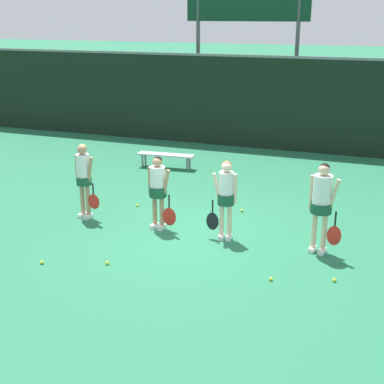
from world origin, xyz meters
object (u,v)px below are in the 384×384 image
tennis_ball_6 (107,263)px  tennis_ball_5 (334,280)px  tennis_ball_1 (42,262)px  player_2 (226,194)px  player_3 (322,200)px  tennis_ball_4 (138,205)px  tennis_ball_0 (242,210)px  bench_courtside (166,156)px  player_0 (84,175)px  player_1 (158,187)px  scoreboard (247,11)px  tennis_ball_2 (271,279)px  tennis_ball_3 (229,214)px

tennis_ball_6 → tennis_ball_5: bearing=10.7°
tennis_ball_1 → player_2: bearing=38.7°
player_3 → tennis_ball_4: 4.70m
tennis_ball_1 → tennis_ball_0: bearing=54.5°
bench_courtside → player_0: (-0.14, -4.42, 0.64)m
tennis_ball_0 → player_1: bearing=-132.5°
player_1 → player_2: bearing=5.1°
scoreboard → tennis_ball_4: bearing=-93.8°
player_0 → tennis_ball_2: bearing=-9.2°
player_0 → player_3: size_ratio=0.95×
tennis_ball_3 → tennis_ball_1: bearing=-125.3°
player_2 → tennis_ball_4: player_2 is taller
player_0 → tennis_ball_1: bearing=-69.6°
tennis_ball_3 → player_3: bearing=-31.1°
tennis_ball_3 → player_1: bearing=-133.6°
tennis_ball_4 → player_0: bearing=-127.5°
player_3 → tennis_ball_1: player_3 is taller
player_0 → scoreboard: bearing=91.3°
tennis_ball_1 → scoreboard: bearing=85.7°
scoreboard → player_3: (3.92, -9.13, -3.42)m
player_1 → tennis_ball_5: bearing=-10.0°
player_0 → tennis_ball_5: 5.89m
player_1 → player_3: (3.42, -0.06, 0.14)m
tennis_ball_0 → tennis_ball_3: tennis_ball_0 is taller
tennis_ball_5 → tennis_ball_6: (-4.05, -0.76, 0.00)m
player_2 → tennis_ball_0: bearing=82.9°
scoreboard → player_1: bearing=-86.9°
scoreboard → tennis_ball_3: scoreboard is taller
player_0 → tennis_ball_5: size_ratio=25.30×
player_0 → tennis_ball_6: size_ratio=24.50×
tennis_ball_3 → tennis_ball_6: size_ratio=0.99×
player_2 → tennis_ball_3: bearing=93.3°
tennis_ball_6 → player_1: bearing=84.3°
bench_courtside → tennis_ball_6: (1.48, -6.42, -0.34)m
player_0 → player_3: 5.24m
tennis_ball_0 → tennis_ball_3: 0.39m
player_0 → tennis_ball_1: player_0 is taller
tennis_ball_2 → scoreboard: bearing=107.3°
tennis_ball_5 → player_1: bearing=162.6°
tennis_ball_3 → bench_courtside: bearing=132.4°
tennis_ball_0 → tennis_ball_2: (1.35, -3.13, -0.00)m
player_3 → tennis_ball_3: 2.78m
player_3 → scoreboard: bearing=123.7°
player_2 → tennis_ball_3: player_2 is taller
player_0 → tennis_ball_6: (1.62, -2.00, -0.98)m
player_1 → tennis_ball_2: 3.33m
player_2 → player_3: (1.91, 0.00, 0.10)m
tennis_ball_5 → tennis_ball_4: bearing=155.0°
bench_courtside → player_2: bearing=-58.6°
tennis_ball_0 → tennis_ball_2: bearing=-66.6°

